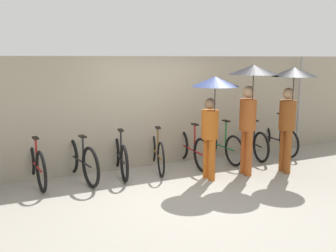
{
  "coord_description": "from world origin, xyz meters",
  "views": [
    {
      "loc": [
        -2.94,
        -5.45,
        2.27
      ],
      "look_at": [
        0.0,
        0.86,
        1.0
      ],
      "focal_mm": 40.0,
      "sensor_mm": 36.0,
      "label": 1
    }
  ],
  "objects_px": {
    "parked_bicycle_8": "(275,138)",
    "parked_bicycle_2": "(80,160)",
    "parked_bicycle_4": "(156,151)",
    "pedestrian_center": "(251,92)",
    "parked_bicycle_1": "(35,164)",
    "parked_bicycle_6": "(221,145)",
    "pedestrian_trailing": "(291,95)",
    "pedestrian_leading": "(213,103)",
    "parked_bicycle_5": "(191,148)",
    "parked_bicycle_7": "(250,141)",
    "parked_bicycle_3": "(120,156)"
  },
  "relations": [
    {
      "from": "parked_bicycle_1",
      "to": "pedestrian_trailing",
      "type": "relative_size",
      "value": 0.82
    },
    {
      "from": "parked_bicycle_1",
      "to": "parked_bicycle_3",
      "type": "height_order",
      "value": "parked_bicycle_1"
    },
    {
      "from": "parked_bicycle_3",
      "to": "parked_bicycle_6",
      "type": "xyz_separation_m",
      "value": [
        2.36,
        0.01,
        -0.01
      ]
    },
    {
      "from": "parked_bicycle_2",
      "to": "parked_bicycle_5",
      "type": "xyz_separation_m",
      "value": [
        2.36,
        -0.0,
        -0.02
      ]
    },
    {
      "from": "parked_bicycle_6",
      "to": "pedestrian_center",
      "type": "height_order",
      "value": "pedestrian_center"
    },
    {
      "from": "parked_bicycle_8",
      "to": "pedestrian_leading",
      "type": "height_order",
      "value": "pedestrian_leading"
    },
    {
      "from": "parked_bicycle_2",
      "to": "parked_bicycle_4",
      "type": "relative_size",
      "value": 1.02
    },
    {
      "from": "parked_bicycle_8",
      "to": "parked_bicycle_1",
      "type": "bearing_deg",
      "value": 93.74
    },
    {
      "from": "parked_bicycle_2",
      "to": "parked_bicycle_4",
      "type": "xyz_separation_m",
      "value": [
        1.58,
        0.04,
        -0.02
      ]
    },
    {
      "from": "parked_bicycle_5",
      "to": "parked_bicycle_7",
      "type": "xyz_separation_m",
      "value": [
        1.58,
        0.02,
        -0.01
      ]
    },
    {
      "from": "parked_bicycle_3",
      "to": "pedestrian_leading",
      "type": "xyz_separation_m",
      "value": [
        1.44,
        -1.1,
        1.1
      ]
    },
    {
      "from": "parked_bicycle_2",
      "to": "pedestrian_trailing",
      "type": "relative_size",
      "value": 0.84
    },
    {
      "from": "parked_bicycle_1",
      "to": "parked_bicycle_3",
      "type": "bearing_deg",
      "value": -97.78
    },
    {
      "from": "parked_bicycle_7",
      "to": "parked_bicycle_2",
      "type": "bearing_deg",
      "value": 99.61
    },
    {
      "from": "parked_bicycle_1",
      "to": "parked_bicycle_5",
      "type": "xyz_separation_m",
      "value": [
        3.15,
        -0.11,
        -0.01
      ]
    },
    {
      "from": "parked_bicycle_1",
      "to": "pedestrian_trailing",
      "type": "height_order",
      "value": "pedestrian_trailing"
    },
    {
      "from": "parked_bicycle_2",
      "to": "parked_bicycle_7",
      "type": "distance_m",
      "value": 3.94
    },
    {
      "from": "parked_bicycle_4",
      "to": "parked_bicycle_6",
      "type": "xyz_separation_m",
      "value": [
        1.57,
        0.01,
        -0.02
      ]
    },
    {
      "from": "parked_bicycle_4",
      "to": "pedestrian_center",
      "type": "relative_size",
      "value": 0.81
    },
    {
      "from": "pedestrian_leading",
      "to": "parked_bicycle_3",
      "type": "bearing_deg",
      "value": -40.68
    },
    {
      "from": "parked_bicycle_1",
      "to": "parked_bicycle_5",
      "type": "height_order",
      "value": "parked_bicycle_5"
    },
    {
      "from": "parked_bicycle_7",
      "to": "parked_bicycle_1",
      "type": "bearing_deg",
      "value": 98.26
    },
    {
      "from": "parked_bicycle_3",
      "to": "parked_bicycle_4",
      "type": "xyz_separation_m",
      "value": [
        0.79,
        0.0,
        0.0
      ]
    },
    {
      "from": "parked_bicycle_7",
      "to": "pedestrian_leading",
      "type": "bearing_deg",
      "value": 131.8
    },
    {
      "from": "parked_bicycle_1",
      "to": "parked_bicycle_3",
      "type": "distance_m",
      "value": 1.58
    },
    {
      "from": "parked_bicycle_4",
      "to": "pedestrian_leading",
      "type": "bearing_deg",
      "value": -135.39
    },
    {
      "from": "parked_bicycle_2",
      "to": "parked_bicycle_8",
      "type": "xyz_separation_m",
      "value": [
        4.72,
        0.08,
        -0.03
      ]
    },
    {
      "from": "parked_bicycle_6",
      "to": "pedestrian_leading",
      "type": "height_order",
      "value": "pedestrian_leading"
    },
    {
      "from": "parked_bicycle_4",
      "to": "parked_bicycle_6",
      "type": "bearing_deg",
      "value": -75.77
    },
    {
      "from": "parked_bicycle_5",
      "to": "pedestrian_trailing",
      "type": "xyz_separation_m",
      "value": [
        1.46,
        -1.34,
        1.21
      ]
    },
    {
      "from": "parked_bicycle_2",
      "to": "pedestrian_leading",
      "type": "bearing_deg",
      "value": -124.15
    },
    {
      "from": "parked_bicycle_5",
      "to": "pedestrian_leading",
      "type": "relative_size",
      "value": 0.88
    },
    {
      "from": "parked_bicycle_6",
      "to": "pedestrian_leading",
      "type": "bearing_deg",
      "value": 139.71
    },
    {
      "from": "pedestrian_leading",
      "to": "pedestrian_center",
      "type": "height_order",
      "value": "pedestrian_center"
    },
    {
      "from": "parked_bicycle_7",
      "to": "parked_bicycle_3",
      "type": "bearing_deg",
      "value": 99.07
    },
    {
      "from": "pedestrian_center",
      "to": "pedestrian_trailing",
      "type": "bearing_deg",
      "value": 171.5
    },
    {
      "from": "parked_bicycle_2",
      "to": "pedestrian_center",
      "type": "relative_size",
      "value": 0.82
    },
    {
      "from": "parked_bicycle_2",
      "to": "pedestrian_center",
      "type": "bearing_deg",
      "value": -119.29
    },
    {
      "from": "parked_bicycle_1",
      "to": "pedestrian_leading",
      "type": "xyz_separation_m",
      "value": [
        3.02,
        -1.18,
        1.09
      ]
    },
    {
      "from": "parked_bicycle_6",
      "to": "pedestrian_center",
      "type": "distance_m",
      "value": 1.76
    },
    {
      "from": "parked_bicycle_7",
      "to": "pedestrian_trailing",
      "type": "xyz_separation_m",
      "value": [
        -0.12,
        -1.36,
        1.21
      ]
    },
    {
      "from": "pedestrian_trailing",
      "to": "pedestrian_leading",
      "type": "bearing_deg",
      "value": -1.36
    },
    {
      "from": "parked_bicycle_8",
      "to": "parked_bicycle_3",
      "type": "bearing_deg",
      "value": 94.73
    },
    {
      "from": "parked_bicycle_6",
      "to": "parked_bicycle_4",
      "type": "bearing_deg",
      "value": 89.57
    },
    {
      "from": "pedestrian_center",
      "to": "parked_bicycle_5",
      "type": "bearing_deg",
      "value": -54.78
    },
    {
      "from": "parked_bicycle_8",
      "to": "parked_bicycle_2",
      "type": "bearing_deg",
      "value": 95.01
    },
    {
      "from": "parked_bicycle_1",
      "to": "parked_bicycle_8",
      "type": "xyz_separation_m",
      "value": [
        5.51,
        -0.02,
        -0.02
      ]
    },
    {
      "from": "parked_bicycle_8",
      "to": "pedestrian_center",
      "type": "bearing_deg",
      "value": 129.74
    },
    {
      "from": "parked_bicycle_1",
      "to": "parked_bicycle_6",
      "type": "distance_m",
      "value": 3.94
    },
    {
      "from": "parked_bicycle_6",
      "to": "pedestrian_leading",
      "type": "distance_m",
      "value": 1.82
    }
  ]
}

